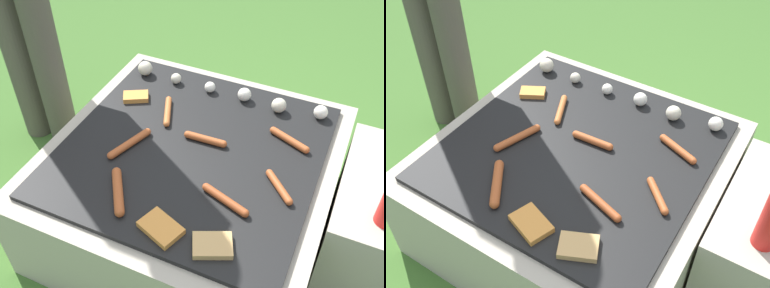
# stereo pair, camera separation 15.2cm
# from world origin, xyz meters

# --- Properties ---
(ground_plane) EXTENTS (14.00, 14.00, 0.00)m
(ground_plane) POSITION_xyz_m (0.00, 0.00, 0.00)
(ground_plane) COLOR #3D6628
(grill) EXTENTS (0.97, 0.97, 0.39)m
(grill) POSITION_xyz_m (0.00, 0.00, 0.19)
(grill) COLOR #A89E8C
(grill) RESTS_ON ground_plane
(sausage_mid_left) EXTENTS (0.08, 0.18, 0.03)m
(sausage_mid_left) POSITION_xyz_m (-0.20, -0.08, 0.40)
(sausage_mid_left) COLOR #A34C23
(sausage_mid_left) RESTS_ON grill
(sausage_back_left) EXTENTS (0.16, 0.08, 0.03)m
(sausage_back_left) POSITION_xyz_m (0.30, 0.17, 0.40)
(sausage_back_left) COLOR #A34C23
(sausage_back_left) RESTS_ON grill
(sausage_mid_right) EXTENTS (0.12, 0.17, 0.03)m
(sausage_mid_right) POSITION_xyz_m (-0.12, -0.28, 0.41)
(sausage_mid_right) COLOR #A34C23
(sausage_mid_right) RESTS_ON grill
(sausage_front_left) EXTENTS (0.17, 0.07, 0.03)m
(sausage_front_left) POSITION_xyz_m (0.19, -0.18, 0.40)
(sausage_front_left) COLOR #93421E
(sausage_front_left) RESTS_ON grill
(sausage_front_right) EXTENTS (0.16, 0.03, 0.03)m
(sausage_front_right) POSITION_xyz_m (0.03, 0.05, 0.40)
(sausage_front_right) COLOR #A34C23
(sausage_front_right) RESTS_ON grill
(sausage_back_right) EXTENTS (0.11, 0.11, 0.02)m
(sausage_back_right) POSITION_xyz_m (0.32, -0.06, 0.40)
(sausage_back_right) COLOR #A34C23
(sausage_back_right) RESTS_ON grill
(sausage_front_center) EXTENTS (0.08, 0.16, 0.02)m
(sausage_front_center) POSITION_xyz_m (-0.16, 0.13, 0.40)
(sausage_front_center) COLOR #B7602D
(sausage_front_center) RESTS_ON grill
(bread_slice_left) EXTENTS (0.11, 0.10, 0.02)m
(bread_slice_left) POSITION_xyz_m (-0.31, 0.17, 0.40)
(bread_slice_left) COLOR #D18438
(bread_slice_left) RESTS_ON grill
(bread_slice_right) EXTENTS (0.14, 0.12, 0.02)m
(bread_slice_right) POSITION_xyz_m (0.06, -0.35, 0.40)
(bread_slice_right) COLOR #D18438
(bread_slice_right) RESTS_ON grill
(bread_slice_center) EXTENTS (0.13, 0.12, 0.02)m
(bread_slice_center) POSITION_xyz_m (0.22, -0.34, 0.40)
(bread_slice_center) COLOR tan
(bread_slice_center) RESTS_ON grill
(mushroom_row) EXTENTS (0.78, 0.08, 0.06)m
(mushroom_row) POSITION_xyz_m (0.00, 0.33, 0.42)
(mushroom_row) COLOR beige
(mushroom_row) RESTS_ON grill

